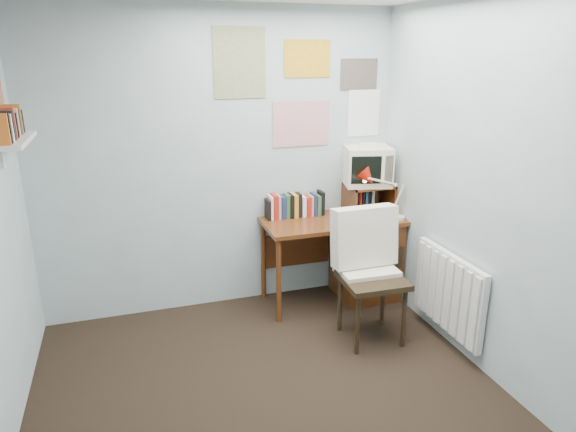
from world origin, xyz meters
name	(u,v)px	position (x,y,z in m)	size (l,w,h in m)	color
ground	(285,430)	(0.00, 0.00, 0.00)	(3.50, 3.50, 0.00)	black
back_wall	(221,164)	(0.00, 1.75, 1.25)	(3.00, 0.02, 2.50)	#B0C3C9
right_wall	(521,206)	(1.50, 0.00, 1.25)	(0.02, 3.50, 2.50)	#B0C3C9
desk	(360,254)	(1.17, 1.48, 0.41)	(1.20, 0.55, 0.76)	brown
desk_chair	(373,280)	(0.94, 0.77, 0.49)	(0.50, 0.48, 0.99)	black
desk_lamp	(400,197)	(1.44, 1.30, 0.96)	(0.28, 0.24, 0.40)	red
tv_riser	(369,198)	(1.29, 1.59, 0.89)	(0.40, 0.30, 0.25)	brown
crt_tv	(367,164)	(1.27, 1.61, 1.19)	(0.39, 0.36, 0.37)	beige
book_row	(299,204)	(0.66, 1.66, 0.87)	(0.60, 0.14, 0.22)	brown
radiator	(449,292)	(1.46, 0.55, 0.42)	(0.09, 0.80, 0.60)	white
wall_shelf	(12,140)	(-1.40, 1.10, 1.62)	(0.20, 0.62, 0.24)	white
posters_back	(302,88)	(0.70, 1.74, 1.85)	(1.20, 0.01, 0.90)	white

